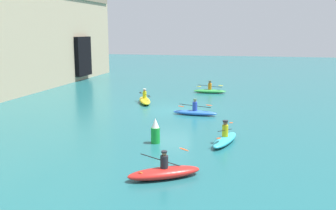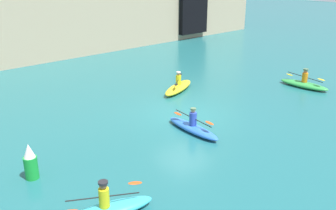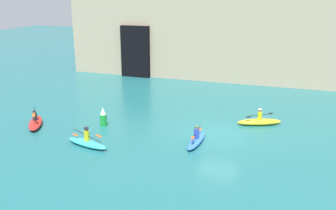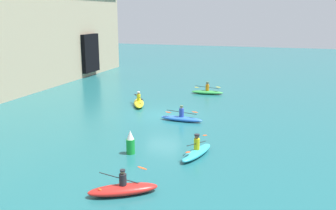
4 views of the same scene
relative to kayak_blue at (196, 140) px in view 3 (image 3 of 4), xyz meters
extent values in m
plane|color=#1E6066|center=(1.08, 1.70, -0.22)|extent=(120.00, 120.00, 0.00)
cube|color=black|center=(-10.66, 15.50, 2.45)|extent=(3.10, 0.70, 5.32)
ellipsoid|color=blue|center=(0.00, 0.00, -0.06)|extent=(0.76, 3.02, 0.33)
cylinder|color=#2D47B7|center=(0.00, 0.00, 0.39)|extent=(0.32, 0.32, 0.57)
sphere|color=tan|center=(0.00, 0.00, 0.78)|extent=(0.20, 0.20, 0.20)
cylinder|color=#4C6B4C|center=(0.00, 0.00, 0.85)|extent=(0.24, 0.24, 0.06)
cylinder|color=black|center=(0.00, 0.00, 0.42)|extent=(0.09, 2.13, 0.21)
ellipsoid|color=#D84C19|center=(0.02, -0.94, 0.50)|extent=(0.19, 0.45, 0.09)
ellipsoid|color=#D84C19|center=(-0.02, 0.94, 0.35)|extent=(0.19, 0.45, 0.09)
ellipsoid|color=red|center=(-11.14, -0.63, -0.01)|extent=(2.20, 2.91, 0.42)
cylinder|color=#232328|center=(-11.14, -0.63, 0.44)|extent=(0.31, 0.31, 0.48)
sphere|color=#9E704C|center=(-11.14, -0.63, 0.77)|extent=(0.18, 0.18, 0.18)
cylinder|color=#232328|center=(-11.14, -0.63, 0.84)|extent=(0.23, 0.23, 0.06)
cylinder|color=black|center=(-11.14, -0.63, 0.46)|extent=(1.14, 1.56, 0.87)
ellipsoid|color=#D84C19|center=(-11.63, 0.05, 0.09)|extent=(0.39, 0.45, 0.22)
ellipsoid|color=#D84C19|center=(-10.65, -1.30, 0.84)|extent=(0.39, 0.45, 0.22)
ellipsoid|color=#33B2C6|center=(-6.02, -2.52, -0.04)|extent=(3.04, 1.40, 0.37)
cylinder|color=gold|center=(-6.02, -2.52, 0.44)|extent=(0.31, 0.31, 0.59)
sphere|color=brown|center=(-6.02, -2.52, 0.85)|extent=(0.23, 0.23, 0.23)
cylinder|color=#232328|center=(-6.02, -2.52, 0.94)|extent=(0.28, 0.28, 0.06)
cylinder|color=black|center=(-6.02, -2.52, 0.47)|extent=(2.11, 0.55, 0.42)
ellipsoid|color=#D84C19|center=(-6.95, -2.30, 0.30)|extent=(0.47, 0.28, 0.13)
ellipsoid|color=#D84C19|center=(-5.09, -2.75, 0.64)|extent=(0.47, 0.28, 0.13)
ellipsoid|color=yellow|center=(3.28, 4.52, -0.02)|extent=(3.09, 1.91, 0.41)
cylinder|color=gold|center=(3.28, 4.52, 0.45)|extent=(0.30, 0.30, 0.53)
sphere|color=#9E704C|center=(3.28, 4.52, 0.82)|extent=(0.20, 0.20, 0.20)
cylinder|color=silver|center=(3.28, 4.52, 0.89)|extent=(0.25, 0.25, 0.06)
cylinder|color=black|center=(3.28, 4.52, 0.48)|extent=(1.58, 1.31, 0.12)
ellipsoid|color=black|center=(2.60, 3.95, 0.44)|extent=(0.46, 0.42, 0.07)
ellipsoid|color=black|center=(3.97, 5.09, 0.51)|extent=(0.46, 0.42, 0.07)
cylinder|color=green|center=(-6.77, 0.91, 0.18)|extent=(0.46, 0.46, 0.80)
cone|color=white|center=(-6.77, 0.91, 0.83)|extent=(0.39, 0.39, 0.49)
camera|label=1|loc=(-24.39, -3.91, 5.39)|focal=40.00mm
camera|label=2|loc=(-10.53, -10.50, 6.67)|focal=40.00mm
camera|label=3|loc=(5.12, -20.39, 8.71)|focal=40.00mm
camera|label=4|loc=(-24.08, -6.71, 7.09)|focal=40.00mm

